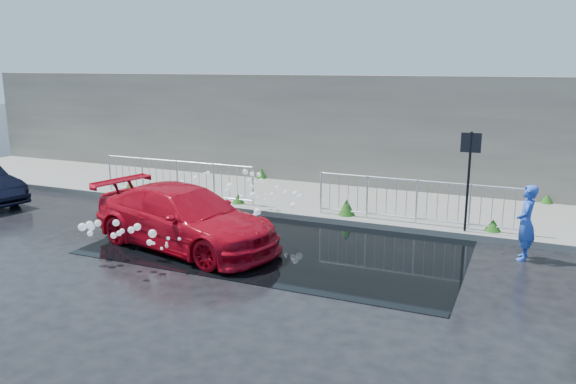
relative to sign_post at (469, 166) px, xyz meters
name	(u,v)px	position (x,y,z in m)	size (l,w,h in m)	color
ground	(245,254)	(-4.20, -3.10, -1.72)	(90.00, 90.00, 0.00)	black
pavement	(324,200)	(-4.20, 1.90, -1.65)	(30.00, 4.00, 0.15)	slate
curb	(298,216)	(-4.20, -0.10, -1.64)	(30.00, 0.25, 0.16)	slate
retaining_wall	(348,131)	(-4.20, 4.10, 0.18)	(30.00, 0.60, 3.50)	#6C645B
puddle	(285,243)	(-3.70, -2.10, -1.72)	(8.00, 5.00, 0.01)	black
sign_post	(469,166)	(0.00, 0.00, 0.00)	(0.45, 0.06, 2.50)	black
railing_left	(177,178)	(-8.20, 0.25, -0.99)	(5.05, 0.05, 1.10)	silver
railing_right	(417,200)	(-1.20, 0.25, -0.99)	(5.05, 0.05, 1.10)	silver
weeds	(309,195)	(-4.46, 1.34, -1.40)	(12.17, 3.93, 0.43)	#134412
water_spray	(200,204)	(-5.82, -2.25, -0.98)	(3.49, 5.62, 1.04)	white
red_car	(185,218)	(-5.62, -3.21, -1.05)	(1.89, 4.65, 1.35)	#AC0617
person	(526,223)	(1.30, -1.06, -0.93)	(0.58, 0.38, 1.59)	blue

